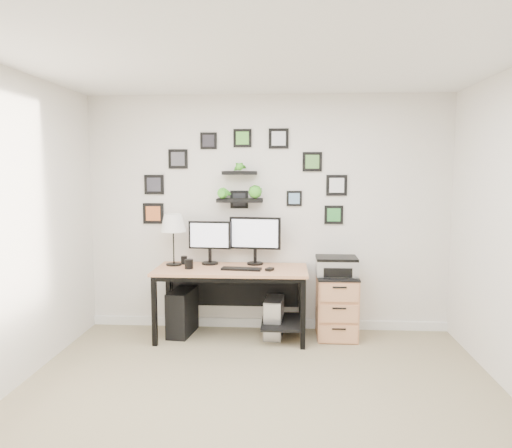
# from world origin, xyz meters

# --- Properties ---
(room) EXTENTS (4.00, 4.00, 4.00)m
(room) POSITION_xyz_m (0.00, 1.98, 0.05)
(room) COLOR tan
(room) RESTS_ON ground
(desk) EXTENTS (1.60, 0.70, 0.75)m
(desk) POSITION_xyz_m (-0.33, 1.67, 0.63)
(desk) COLOR tan
(desk) RESTS_ON ground
(monitor_left) EXTENTS (0.47, 0.19, 0.48)m
(monitor_left) POSITION_xyz_m (-0.63, 1.84, 1.03)
(monitor_left) COLOR black
(monitor_left) RESTS_ON desk
(monitor_right) EXTENTS (0.56, 0.20, 0.52)m
(monitor_right) POSITION_xyz_m (-0.13, 1.86, 1.06)
(monitor_right) COLOR black
(monitor_right) RESTS_ON desk
(keyboard) EXTENTS (0.42, 0.17, 0.02)m
(keyboard) POSITION_xyz_m (-0.25, 1.56, 0.76)
(keyboard) COLOR black
(keyboard) RESTS_ON desk
(mouse) EXTENTS (0.10, 0.11, 0.03)m
(mouse) POSITION_xyz_m (0.04, 1.53, 0.76)
(mouse) COLOR black
(mouse) RESTS_ON desk
(table_lamp) EXTENTS (0.27, 0.27, 0.56)m
(table_lamp) POSITION_xyz_m (-1.01, 1.77, 1.20)
(table_lamp) COLOR black
(table_lamp) RESTS_ON desk
(mug) EXTENTS (0.09, 0.09, 0.10)m
(mug) POSITION_xyz_m (-0.81, 1.58, 0.80)
(mug) COLOR black
(mug) RESTS_ON desk
(pen_cup) EXTENTS (0.07, 0.07, 0.09)m
(pen_cup) POSITION_xyz_m (-0.91, 1.83, 0.79)
(pen_cup) COLOR black
(pen_cup) RESTS_ON desk
(pc_tower_black) EXTENTS (0.27, 0.51, 0.49)m
(pc_tower_black) POSITION_xyz_m (-0.91, 1.71, 0.24)
(pc_tower_black) COLOR black
(pc_tower_black) RESTS_ON ground
(pc_tower_grey) EXTENTS (0.21, 0.43, 0.41)m
(pc_tower_grey) POSITION_xyz_m (0.08, 1.70, 0.21)
(pc_tower_grey) COLOR gray
(pc_tower_grey) RESTS_ON ground
(file_cabinet) EXTENTS (0.43, 0.53, 0.67)m
(file_cabinet) POSITION_xyz_m (0.75, 1.72, 0.34)
(file_cabinet) COLOR tan
(file_cabinet) RESTS_ON ground
(printer) EXTENTS (0.43, 0.35, 0.19)m
(printer) POSITION_xyz_m (0.74, 1.73, 0.77)
(printer) COLOR silver
(printer) RESTS_ON file_cabinet
(wall_decor) EXTENTS (2.27, 0.18, 1.05)m
(wall_decor) POSITION_xyz_m (-0.27, 1.93, 1.66)
(wall_decor) COLOR black
(wall_decor) RESTS_ON ground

